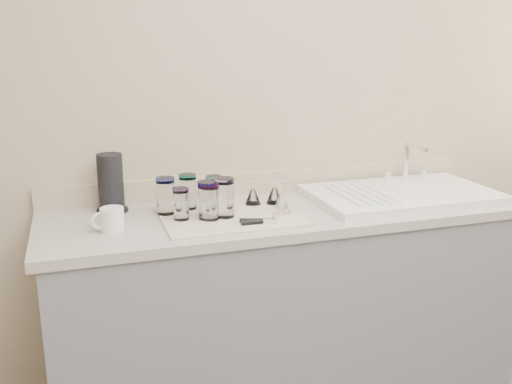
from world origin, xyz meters
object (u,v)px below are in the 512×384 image
object	(u,v)px
tumbler_teal	(166,195)
tumbler_lavender	(225,197)
goblet_front_right	(282,202)
goblet_back_left	(253,195)
tumbler_cyan	(188,191)
tumbler_magenta	(181,204)
goblet_back_right	(275,193)
can_opener	(259,221)
sink_unit	(402,194)
paper_towel_roll	(111,184)
tumbler_blue	(207,200)
white_mug	(111,219)
tumbler_extra	(210,201)
tumbler_purple	(214,191)

from	to	relation	value
tumbler_teal	tumbler_lavender	bearing A→B (deg)	-27.86
goblet_front_right	goblet_back_left	bearing A→B (deg)	116.00
tumbler_cyan	tumbler_magenta	distance (m)	0.15
goblet_back_right	can_opener	xyz separation A→B (m)	(-0.15, -0.24, -0.03)
tumbler_teal	tumbler_cyan	world-z (taller)	tumbler_teal
tumbler_magenta	goblet_back_left	bearing A→B (deg)	19.88
sink_unit	tumbler_cyan	distance (m)	0.97
can_opener	paper_towel_roll	size ratio (longest dim) A/B	0.59
tumbler_blue	tumbler_lavender	world-z (taller)	tumbler_lavender
sink_unit	goblet_front_right	world-z (taller)	sink_unit
sink_unit	goblet_back_left	world-z (taller)	sink_unit
sink_unit	white_mug	size ratio (longest dim) A/B	6.43
tumbler_magenta	tumbler_extra	distance (m)	0.11
tumbler_blue	can_opener	bearing A→B (deg)	-34.42
tumbler_purple	tumbler_magenta	world-z (taller)	tumbler_purple
tumbler_lavender	goblet_back_left	bearing A→B (deg)	40.65
white_mug	tumbler_purple	bearing A→B (deg)	20.37
tumbler_teal	tumbler_blue	distance (m)	0.19
sink_unit	can_opener	xyz separation A→B (m)	(-0.74, -0.18, -0.00)
tumbler_teal	tumbler_cyan	distance (m)	0.11
sink_unit	tumbler_lavender	bearing A→B (deg)	-176.45
goblet_back_left	tumbler_extra	bearing A→B (deg)	-145.54
tumbler_teal	goblet_back_left	size ratio (longest dim) A/B	1.23
goblet_back_right	tumbler_teal	bearing A→B (deg)	-179.10
tumbler_teal	tumbler_cyan	xyz separation A→B (m)	(0.10, 0.04, -0.00)
tumbler_purple	tumbler_lavender	bearing A→B (deg)	-86.50
goblet_front_right	can_opener	size ratio (longest dim) A/B	0.95
tumbler_teal	goblet_back_left	distance (m)	0.38
tumbler_cyan	goblet_front_right	distance (m)	0.40
goblet_front_right	paper_towel_roll	bearing A→B (deg)	158.79
tumbler_lavender	goblet_front_right	size ratio (longest dim) A/B	1.17
tumbler_teal	tumbler_purple	xyz separation A→B (m)	(0.21, 0.03, -0.01)
sink_unit	goblet_front_right	distance (m)	0.61
tumbler_cyan	goblet_back_left	size ratio (longest dim) A/B	1.19
tumbler_cyan	tumbler_blue	world-z (taller)	tumbler_blue
tumbler_teal	goblet_front_right	bearing A→B (deg)	-15.90
tumbler_purple	white_mug	xyz separation A→B (m)	(-0.43, -0.16, -0.03)
goblet_front_right	tumbler_magenta	bearing A→B (deg)	175.37
tumbler_lavender	goblet_front_right	distance (m)	0.24
goblet_front_right	tumbler_lavender	bearing A→B (deg)	176.42
goblet_back_right	white_mug	size ratio (longest dim) A/B	1.02
sink_unit	paper_towel_roll	xyz separation A→B (m)	(-1.27, 0.19, 0.10)
paper_towel_roll	sink_unit	bearing A→B (deg)	-8.48
tumbler_cyan	goblet_back_left	world-z (taller)	tumbler_cyan
tumbler_lavender	can_opener	world-z (taller)	tumbler_lavender
tumbler_teal	tumbler_magenta	bearing A→B (deg)	-65.28
sink_unit	tumbler_lavender	xyz separation A→B (m)	(-0.84, -0.05, 0.07)
tumbler_purple	sink_unit	bearing A→B (deg)	-6.14
sink_unit	can_opener	world-z (taller)	sink_unit
tumbler_magenta	goblet_back_right	distance (m)	0.44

